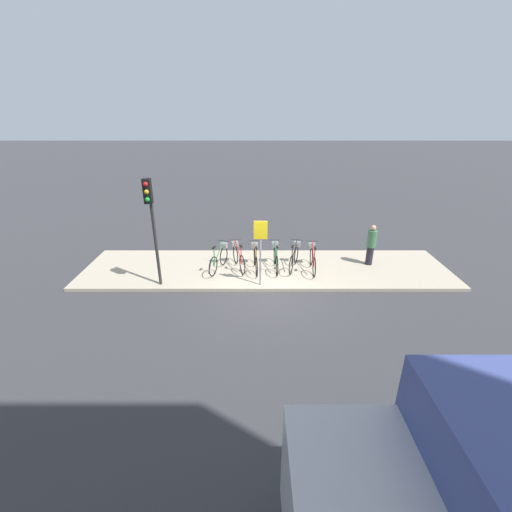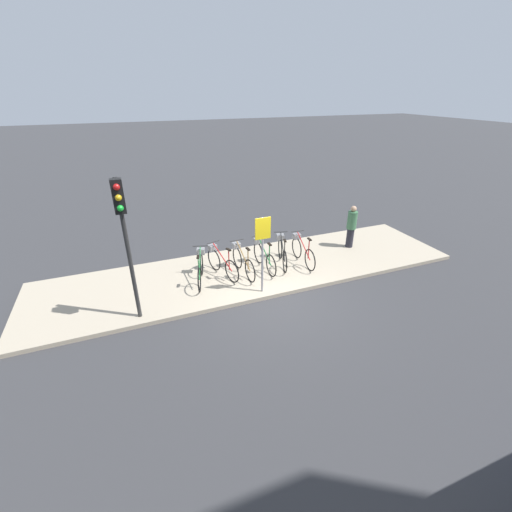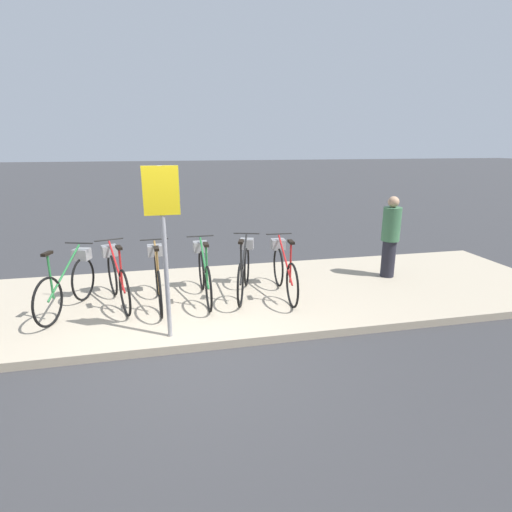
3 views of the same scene
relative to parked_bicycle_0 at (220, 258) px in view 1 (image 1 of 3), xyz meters
The scene contains 11 objects.
ground_plane 2.39m from the parked_bicycle_0, 41.89° to the right, with size 120.00×120.00×0.00m, color #38383A.
sidewalk 1.81m from the parked_bicycle_0, ahead, with size 13.57×3.36×0.12m.
parked_bicycle_0 is the anchor object (origin of this frame).
parked_bicycle_1 0.69m from the parked_bicycle_0, 11.63° to the left, with size 0.64×1.65×1.05m.
parked_bicycle_2 1.33m from the parked_bicycle_0, ahead, with size 0.46×1.71×1.05m.
parked_bicycle_3 2.08m from the parked_bicycle_0, ahead, with size 0.46×1.71×1.05m.
parked_bicycle_4 2.78m from the parked_bicycle_0, ahead, with size 0.63×1.65×1.05m.
parked_bicycle_5 3.43m from the parked_bicycle_0, ahead, with size 0.46×1.71×1.05m.
pedestrian 5.71m from the parked_bicycle_0, ahead, with size 0.34×0.34×1.57m.
traffic_light 3.15m from the parked_bicycle_0, 145.46° to the right, with size 0.24×0.40×3.61m.
sign_post 2.23m from the parked_bicycle_0, 40.18° to the right, with size 0.44×0.07×2.26m.
Camera 1 is at (-0.38, -10.00, 5.60)m, focal length 24.00 mm.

